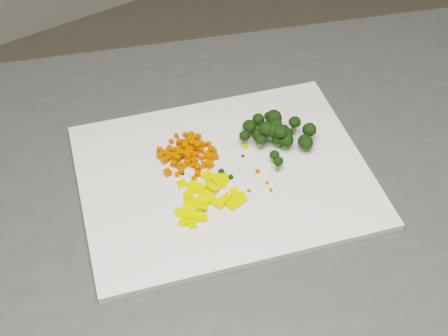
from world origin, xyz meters
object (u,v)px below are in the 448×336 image
cutting_board (224,175)px  broccoli_pile (280,133)px  pepper_pile (211,197)px  counter_block (255,336)px  carrot_pile (185,149)px

cutting_board → broccoli_pile: size_ratio=3.75×
pepper_pile → broccoli_pile: size_ratio=0.97×
counter_block → carrot_pile: carrot_pile is taller
cutting_board → carrot_pile: size_ratio=4.50×
counter_block → cutting_board: bearing=137.6°
pepper_pile → broccoli_pile: bearing=14.4°
cutting_board → counter_block: bearing=-42.4°
counter_block → cutting_board: cutting_board is taller
carrot_pile → broccoli_pile: 0.14m
cutting_board → pepper_pile: size_ratio=3.88×
carrot_pile → broccoli_pile: (0.13, -0.06, 0.01)m
cutting_board → broccoli_pile: broccoli_pile is taller
counter_block → pepper_pile: bearing=175.3°
counter_block → pepper_pile: (-0.09, 0.01, 0.47)m
counter_block → broccoli_pile: bearing=38.9°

